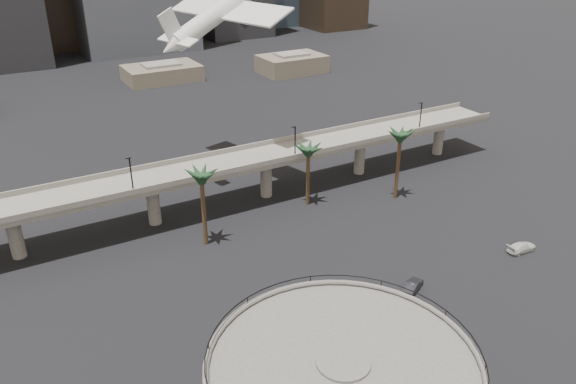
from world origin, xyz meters
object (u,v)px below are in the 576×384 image
car_b (413,286)px  car_c (522,247)px  overpass (211,172)px  airborne_jet (230,5)px  car_a (336,332)px

car_b → car_c: bearing=-119.2°
overpass → car_b: size_ratio=27.42×
airborne_jet → car_c: 66.82m
car_a → car_c: bearing=-95.3°
overpass → car_b: 41.08m
overpass → car_a: (-0.45, -40.60, -6.68)m
airborne_jet → car_c: size_ratio=6.22×
car_c → car_a: bearing=98.0°
airborne_jet → car_b: (3.34, -51.68, -32.90)m
airborne_jet → car_a: airborne_jet is taller
car_c → car_b: bearing=93.3°
car_a → car_b: 15.29m
airborne_jet → car_b: bearing=-100.8°
car_a → car_b: car_b is taller
car_b → car_c: car_b is taller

